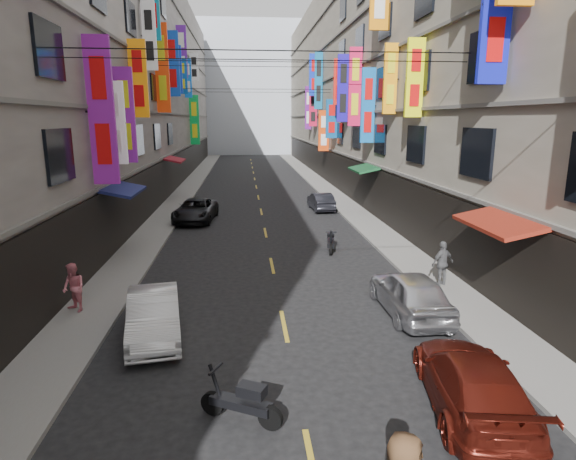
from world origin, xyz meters
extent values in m
cube|color=slate|center=(-6.00, 42.00, 0.06)|extent=(2.00, 90.00, 0.12)
cube|color=slate|center=(6.00, 42.00, 0.06)|extent=(2.00, 90.00, 0.12)
cube|color=gray|center=(-12.00, 42.00, 9.50)|extent=(10.00, 90.00, 19.00)
cube|color=black|center=(-6.95, 42.00, 1.50)|extent=(0.12, 85.50, 3.00)
cube|color=#66635E|center=(-6.94, 42.00, 3.20)|extent=(0.16, 90.00, 0.14)
cube|color=#66635E|center=(-6.94, 42.00, 6.40)|extent=(0.16, 90.00, 0.14)
cube|color=#66635E|center=(-6.94, 42.00, 9.60)|extent=(0.16, 90.00, 0.14)
cube|color=#66635E|center=(-6.94, 42.00, 12.80)|extent=(0.16, 90.00, 0.14)
cube|color=#A09786|center=(12.00, 42.00, 9.50)|extent=(10.00, 90.00, 19.00)
cube|color=black|center=(6.95, 42.00, 1.50)|extent=(0.12, 85.50, 3.00)
cube|color=#66635E|center=(6.94, 42.00, 3.20)|extent=(0.16, 90.00, 0.14)
cube|color=#66635E|center=(6.94, 42.00, 6.40)|extent=(0.16, 90.00, 0.14)
cube|color=#66635E|center=(6.94, 42.00, 9.60)|extent=(0.16, 90.00, 0.14)
cube|color=#66635E|center=(6.94, 42.00, 12.80)|extent=(0.16, 90.00, 0.14)
cube|color=#B0B8C4|center=(0.00, 92.00, 11.00)|extent=(18.00, 8.00, 22.00)
cube|color=#1018C2|center=(6.45, 19.52, 9.23)|extent=(0.91, 0.18, 4.50)
cylinder|color=black|center=(6.50, 19.52, 9.23)|extent=(1.01, 0.08, 0.08)
cube|color=#74167D|center=(-6.42, 24.18, 6.22)|extent=(0.97, 0.18, 5.50)
cylinder|color=black|center=(-6.47, 24.18, 6.22)|extent=(1.07, 0.08, 0.08)
cube|color=white|center=(-6.45, 26.07, 5.78)|extent=(0.90, 0.18, 3.41)
cylinder|color=black|center=(-6.50, 26.07, 5.78)|extent=(1.00, 0.08, 0.08)
cube|color=#F6FF0D|center=(6.52, 26.45, 7.71)|extent=(0.77, 0.18, 3.37)
cylinder|color=black|center=(6.57, 26.45, 7.71)|extent=(0.87, 0.08, 0.08)
cube|color=#771888|center=(-6.48, 28.23, 6.10)|extent=(0.84, 0.18, 4.30)
cylinder|color=black|center=(-6.53, 28.23, 6.10)|extent=(0.94, 0.08, 0.08)
cube|color=#FF9C0E|center=(6.55, 30.24, 7.97)|extent=(0.69, 0.18, 3.52)
cylinder|color=black|center=(6.60, 30.24, 7.97)|extent=(0.79, 0.08, 0.08)
cube|color=orange|center=(-6.45, 31.56, 7.99)|extent=(0.91, 0.18, 3.91)
cylinder|color=black|center=(-6.50, 31.56, 7.99)|extent=(1.01, 0.08, 0.08)
cube|color=blue|center=(6.48, 34.36, 6.74)|extent=(0.84, 0.18, 4.41)
cylinder|color=black|center=(6.53, 34.36, 6.74)|extent=(0.94, 0.08, 0.08)
cube|color=white|center=(-6.50, 35.82, 10.77)|extent=(0.79, 0.18, 3.91)
cylinder|color=black|center=(-6.55, 35.82, 10.77)|extent=(0.89, 0.08, 0.08)
cube|color=#DD144B|center=(6.47, 37.96, 8.05)|extent=(0.85, 0.18, 5.11)
cylinder|color=black|center=(6.52, 37.96, 8.05)|extent=(0.95, 0.08, 0.08)
cube|color=#EB3A0D|center=(-6.44, 39.52, 9.29)|extent=(0.92, 0.18, 5.79)
cylinder|color=black|center=(-6.49, 39.52, 9.29)|extent=(1.02, 0.08, 0.08)
cube|color=#1E0FB4|center=(6.46, 41.88, 8.20)|extent=(0.87, 0.18, 4.89)
cylinder|color=black|center=(6.51, 41.88, 8.20)|extent=(0.97, 0.08, 0.08)
cube|color=#0E3BAA|center=(-6.37, 44.13, 10.07)|extent=(1.06, 0.18, 4.80)
cylinder|color=black|center=(-6.42, 44.13, 10.07)|extent=(1.16, 0.08, 0.08)
cube|color=red|center=(6.55, 44.43, 8.86)|extent=(0.69, 0.18, 3.56)
cylinder|color=black|center=(6.60, 44.43, 8.86)|extent=(0.79, 0.08, 0.08)
cube|color=#0B4B8C|center=(6.42, 46.15, 5.98)|extent=(0.97, 0.18, 3.21)
cylinder|color=black|center=(6.47, 46.15, 5.98)|extent=(1.07, 0.08, 0.08)
cube|color=#1032BC|center=(-6.49, 47.85, 10.02)|extent=(0.81, 0.18, 3.87)
cylinder|color=black|center=(-6.54, 47.85, 10.02)|extent=(0.91, 0.08, 0.08)
cube|color=#0D479A|center=(-6.42, 50.35, 9.69)|extent=(0.95, 0.18, 3.06)
cylinder|color=black|center=(-6.47, 50.35, 9.69)|extent=(1.05, 0.08, 0.08)
cube|color=#DE3E0C|center=(6.41, 50.05, 4.90)|extent=(0.99, 0.18, 3.71)
cylinder|color=black|center=(6.46, 50.05, 4.90)|extent=(1.09, 0.08, 0.08)
cube|color=#541888|center=(-6.45, 51.55, 11.89)|extent=(0.90, 0.18, 4.55)
cylinder|color=black|center=(-6.50, 51.55, 11.89)|extent=(1.00, 0.08, 0.08)
cube|color=#0C5E93|center=(6.50, 54.26, 9.66)|extent=(0.80, 0.18, 5.43)
cylinder|color=black|center=(6.55, 54.26, 9.66)|extent=(0.90, 0.08, 0.08)
cube|color=blue|center=(-6.53, 56.44, 10.02)|extent=(0.73, 0.18, 3.84)
cylinder|color=black|center=(-6.58, 56.44, 10.02)|extent=(0.83, 0.08, 0.08)
cube|color=#102DC2|center=(6.37, 56.34, 10.41)|extent=(1.07, 0.18, 4.17)
cylinder|color=black|center=(6.42, 56.34, 10.41)|extent=(1.17, 0.08, 0.08)
cube|color=red|center=(6.47, 57.68, 7.01)|extent=(0.86, 0.18, 3.59)
cylinder|color=black|center=(6.52, 57.68, 7.01)|extent=(0.96, 0.08, 0.08)
cube|color=#0D903A|center=(-6.39, 59.89, 5.87)|extent=(1.02, 0.18, 5.33)
cylinder|color=black|center=(-6.44, 59.89, 5.87)|extent=(1.12, 0.08, 0.08)
cube|color=silver|center=(-6.42, 62.34, 11.68)|extent=(0.97, 0.18, 2.90)
cylinder|color=black|center=(-6.47, 62.34, 11.68)|extent=(1.07, 0.08, 0.08)
cube|color=#62167C|center=(6.54, 62.14, 7.24)|extent=(0.73, 0.18, 4.87)
cylinder|color=black|center=(6.59, 62.14, 7.24)|extent=(0.83, 0.08, 0.08)
cube|color=maroon|center=(6.30, 18.00, 3.00)|extent=(1.39, 3.20, 0.41)
cube|color=navy|center=(-6.30, 26.00, 3.00)|extent=(1.39, 3.20, 0.41)
cube|color=#144E27|center=(6.30, 34.00, 3.00)|extent=(1.39, 3.20, 0.41)
cube|color=maroon|center=(-6.30, 42.00, 3.00)|extent=(1.39, 3.20, 0.41)
cylinder|color=black|center=(0.00, 22.00, 8.20)|extent=(14.00, 0.04, 0.04)
cylinder|color=black|center=(0.00, 36.00, 9.40)|extent=(14.00, 0.04, 0.04)
cylinder|color=black|center=(0.00, 50.00, 8.60)|extent=(14.00, 0.04, 0.04)
cube|color=gold|center=(0.00, 18.00, 0.01)|extent=(0.12, 2.20, 0.01)
cube|color=gold|center=(0.00, 24.00, 0.01)|extent=(0.12, 2.20, 0.01)
cube|color=gold|center=(0.00, 30.00, 0.01)|extent=(0.12, 2.20, 0.01)
cube|color=gold|center=(0.00, 36.00, 0.01)|extent=(0.12, 2.20, 0.01)
cube|color=gold|center=(0.00, 42.00, 0.01)|extent=(0.12, 2.20, 0.01)
cube|color=gold|center=(0.00, 48.00, 0.01)|extent=(0.12, 2.20, 0.01)
cube|color=gold|center=(0.00, 54.00, 0.01)|extent=(0.12, 2.20, 0.01)
cube|color=gold|center=(0.00, 60.00, 0.01)|extent=(0.12, 2.20, 0.01)
cube|color=gold|center=(0.00, 66.00, 0.01)|extent=(0.12, 2.20, 0.01)
cube|color=gold|center=(0.00, 72.00, 0.01)|extent=(0.12, 2.20, 0.01)
cube|color=gold|center=(0.00, 78.00, 0.01)|extent=(0.12, 2.20, 0.01)
cylinder|color=black|center=(-1.83, 13.78, 0.25)|extent=(0.50, 0.34, 0.50)
cylinder|color=black|center=(-0.67, 13.19, 0.25)|extent=(0.50, 0.34, 0.50)
cube|color=black|center=(-1.25, 13.48, 0.40)|extent=(1.29, 0.87, 0.18)
cube|color=black|center=(-1.03, 13.37, 0.75)|extent=(0.64, 0.54, 0.22)
cylinder|color=black|center=(-1.74, 13.74, 0.70)|extent=(0.35, 0.23, 0.88)
cylinder|color=black|center=(-1.74, 13.74, 1.05)|extent=(0.28, 0.47, 0.06)
cylinder|color=black|center=(2.71, 25.33, 0.25)|extent=(0.20, 0.51, 0.50)
cylinder|color=black|center=(2.92, 26.61, 0.25)|extent=(0.20, 0.51, 0.50)
cube|color=black|center=(2.81, 25.97, 0.40)|extent=(0.51, 1.33, 0.18)
cube|color=black|center=(2.86, 26.22, 0.75)|extent=(0.41, 0.60, 0.22)
cylinder|color=black|center=(2.72, 25.43, 0.70)|extent=(0.14, 0.36, 0.88)
cylinder|color=black|center=(2.72, 25.43, 1.05)|extent=(0.50, 0.14, 0.06)
imported|color=white|center=(-3.67, 17.62, 0.64)|extent=(1.98, 4.07, 1.28)
imported|color=black|center=(-4.00, 33.41, 0.66)|extent=(2.61, 4.90, 1.31)
imported|color=#611910|center=(3.52, 13.45, 0.63)|extent=(2.47, 4.60, 1.27)
imported|color=silver|center=(3.96, 18.53, 0.70)|extent=(1.75, 4.16, 1.40)
imported|color=#282830|center=(4.00, 36.26, 0.59)|extent=(1.46, 3.65, 1.18)
imported|color=pink|center=(-6.39, 19.42, 0.88)|extent=(0.90, 0.87, 1.53)
imported|color=#575759|center=(5.89, 20.71, 0.93)|extent=(1.09, 0.86, 1.63)
camera|label=1|loc=(-1.09, 4.87, 5.93)|focal=30.00mm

